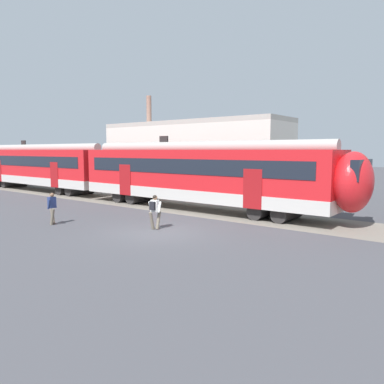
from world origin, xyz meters
The scene contains 6 objects.
ground_plane centered at (0.00, 0.00, 0.00)m, with size 160.00×160.00×0.00m, color #424247.
track_bed centered at (-13.77, 6.45, 0.01)m, with size 80.00×4.40×0.01m, color slate.
commuter_train centered at (-20.58, 6.44, 2.25)m, with size 56.65×3.07×4.73m.
pedestrian_navy centered at (-5.46, -2.00, 0.96)m, with size 0.64×0.53×1.67m.
pedestrian_white centered at (-0.53, 0.36, 0.99)m, with size 0.54×0.67×1.67m.
background_building centered at (-9.82, 15.04, 3.21)m, with size 18.32×5.00×9.20m.
Camera 1 is at (11.74, -12.38, 3.77)m, focal length 35.00 mm.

